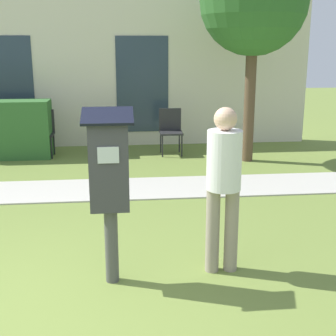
% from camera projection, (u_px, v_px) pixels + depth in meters
% --- Properties ---
extents(ground_plane, '(40.00, 40.00, 0.00)m').
position_uv_depth(ground_plane, '(9.00, 327.00, 3.61)').
color(ground_plane, olive).
extents(sidewalk, '(12.00, 1.10, 0.02)m').
position_uv_depth(sidewalk, '(61.00, 191.00, 6.97)').
color(sidewalk, '#B7B2A8').
rests_on(sidewalk, ground).
extents(building_facade, '(10.00, 0.26, 3.20)m').
position_uv_depth(building_facade, '(75.00, 71.00, 9.80)').
color(building_facade, beige).
rests_on(building_facade, ground).
extents(parking_meter, '(0.44, 0.31, 1.59)m').
position_uv_depth(parking_meter, '(109.00, 175.00, 4.07)').
color(parking_meter, '#4C4C4C').
rests_on(parking_meter, ground).
extents(person_standing, '(0.32, 0.32, 1.58)m').
position_uv_depth(person_standing, '(224.00, 178.00, 4.29)').
color(person_standing, gray).
rests_on(person_standing, ground).
extents(outdoor_chair_left, '(0.44, 0.44, 0.90)m').
position_uv_depth(outdoor_chair_left, '(43.00, 129.00, 9.07)').
color(outdoor_chair_left, '#262628').
rests_on(outdoor_chair_left, ground).
extents(outdoor_chair_middle, '(0.44, 0.44, 0.90)m').
position_uv_depth(outdoor_chair_middle, '(107.00, 128.00, 9.20)').
color(outdoor_chair_middle, '#262628').
rests_on(outdoor_chair_middle, ground).
extents(outdoor_chair_right, '(0.44, 0.44, 0.90)m').
position_uv_depth(outdoor_chair_right, '(171.00, 128.00, 9.27)').
color(outdoor_chair_right, '#262628').
rests_on(outdoor_chair_right, ground).
extents(hedge_row, '(1.65, 0.60, 1.10)m').
position_uv_depth(hedge_row, '(7.00, 130.00, 8.93)').
color(hedge_row, '#33662D').
rests_on(hedge_row, ground).
extents(tree, '(1.90, 1.90, 3.82)m').
position_uv_depth(tree, '(254.00, 2.00, 8.11)').
color(tree, brown).
rests_on(tree, ground).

